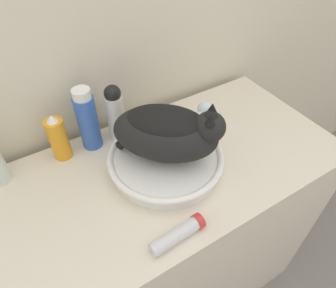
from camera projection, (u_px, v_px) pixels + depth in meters
wall_back at (96, 31)px, 0.88m from camera, size 8.00×0.05×2.40m
vanity_counter at (158, 245)px, 1.21m from camera, size 1.21×0.54×0.89m
sink_basin at (166, 159)px, 0.90m from camera, size 0.35×0.35×0.05m
cat at (168, 131)px, 0.82m from camera, size 0.33×0.33×0.18m
faucet at (203, 115)px, 0.99m from camera, size 0.14×0.08×0.13m
lotion_bottle_white at (115, 112)px, 0.95m from camera, size 0.06×0.06×0.19m
spray_bottle_trigger at (58, 138)px, 0.90m from camera, size 0.06×0.06×0.16m
shampoo_bottle_tall at (88, 120)px, 0.92m from camera, size 0.06×0.06×0.21m
cream_tube at (178, 234)px, 0.73m from camera, size 0.15×0.05×0.04m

